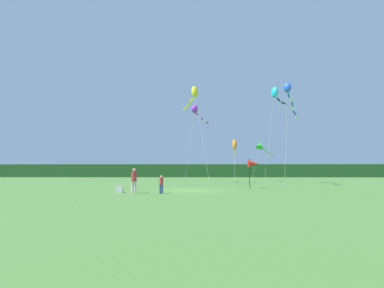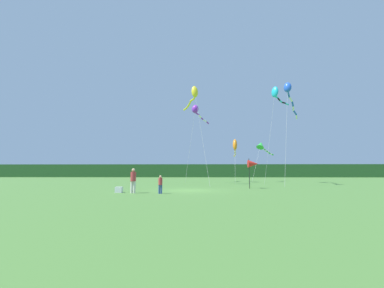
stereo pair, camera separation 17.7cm
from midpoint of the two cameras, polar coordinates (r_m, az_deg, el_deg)
ground_plane at (r=19.75m, az=-0.22°, el=-10.88°), size 120.00×120.00×0.00m
distant_treeline at (r=64.69m, az=1.02°, el=-6.33°), size 108.00×2.34×3.39m
person_adult at (r=17.61m, az=-13.42°, el=-8.10°), size 0.38×0.38×1.72m
person_child at (r=16.94m, az=-7.17°, el=-9.21°), size 0.27×0.27×1.24m
cooler_box at (r=18.37m, az=-16.57°, el=-10.30°), size 0.48×0.40×0.41m
banner_flag_pole at (r=22.50m, az=14.38°, el=-4.58°), size 0.90×0.70×2.68m
kite_blue at (r=30.47m, az=22.11°, el=10.98°), size 4.97×8.37×11.48m
kite_yellow at (r=29.38m, az=0.61°, el=11.70°), size 3.13×6.65×11.66m
kite_cyan at (r=34.62m, az=19.27°, el=11.23°), size 4.72×3.68×12.77m
kite_purple at (r=35.42m, az=1.12°, el=7.93°), size 3.48×5.03×11.15m
kite_orange at (r=35.02m, az=10.24°, el=-0.46°), size 0.99×6.44×6.22m
kite_green at (r=37.12m, az=16.21°, el=-0.41°), size 4.95×6.37×6.10m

